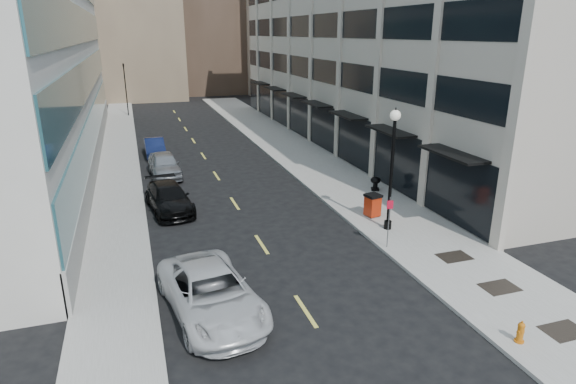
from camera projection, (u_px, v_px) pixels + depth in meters
ground at (327, 344)px, 15.41m from camera, size 160.00×160.00×0.00m
sidewalk_right at (317, 166)px, 35.64m from camera, size 5.00×80.00×0.15m
sidewalk_left at (118, 183)px, 31.50m from camera, size 3.00×80.00×0.15m
building_right at (390, 38)px, 41.92m from camera, size 15.30×46.50×18.25m
skyline_tan_near at (128, 0)px, 71.13m from camera, size 14.00×18.00×28.00m
skyline_tan_far at (65, 23)px, 78.13m from camera, size 12.00×14.00×22.00m
skyline_stone at (274, 29)px, 77.09m from camera, size 10.00×14.00×20.00m
grate_near at (564, 331)px, 15.81m from camera, size 1.40×1.00×0.01m
grate_mid at (500, 287)px, 18.51m from camera, size 1.40×1.00×0.01m
grate_far at (454, 257)px, 21.04m from camera, size 1.40×1.00×0.01m
road_centerline at (225, 188)px, 30.74m from camera, size 0.15×68.20×0.01m
traffic_signal at (123, 67)px, 55.26m from camera, size 0.66×0.66×6.98m
car_white_van at (211, 293)px, 16.78m from camera, size 3.55×6.29×1.66m
car_black_pickup at (169, 198)px, 26.71m from camera, size 2.65×5.29×1.48m
car_silver_sedan at (164, 165)px, 33.08m from camera, size 2.22×4.98×1.66m
car_blue_sedan at (155, 147)px, 38.68m from camera, size 1.53×4.29×1.41m
fire_hydrant at (521, 332)px, 15.14m from camera, size 0.30×0.30×0.75m
trash_bin at (373, 204)px, 25.50m from camera, size 0.90×0.92×1.22m
lamppost at (392, 160)px, 22.93m from camera, size 0.51×0.51×6.07m
sign_post at (389, 215)px, 21.51m from camera, size 0.28×0.10×2.41m
urn_planter at (375, 182)px, 29.76m from camera, size 0.63×0.63×0.87m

